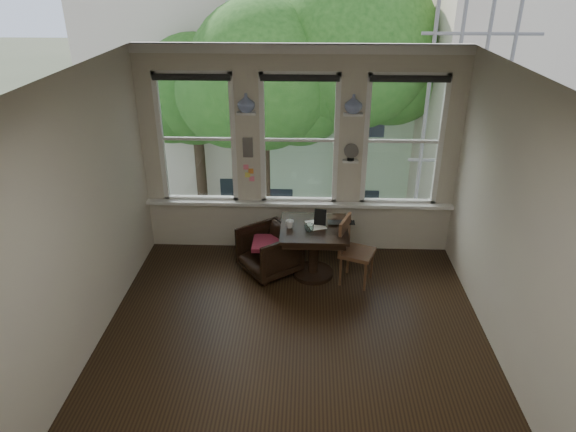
{
  "coord_description": "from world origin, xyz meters",
  "views": [
    {
      "loc": [
        0.12,
        -4.74,
        3.88
      ],
      "look_at": [
        -0.11,
        0.9,
        1.15
      ],
      "focal_mm": 32.0,
      "sensor_mm": 36.0,
      "label": 1
    }
  ],
  "objects_px": {
    "armchair_left": "(269,251)",
    "side_chair_right": "(357,252)",
    "table": "(313,251)",
    "mug": "(290,224)",
    "laptop": "(342,225)"
  },
  "relations": [
    {
      "from": "table",
      "to": "mug",
      "type": "distance_m",
      "value": 0.54
    },
    {
      "from": "side_chair_right",
      "to": "mug",
      "type": "relative_size",
      "value": 8.44
    },
    {
      "from": "side_chair_right",
      "to": "laptop",
      "type": "bearing_deg",
      "value": 67.76
    },
    {
      "from": "table",
      "to": "armchair_left",
      "type": "height_order",
      "value": "table"
    },
    {
      "from": "armchair_left",
      "to": "side_chair_right",
      "type": "bearing_deg",
      "value": 42.58
    },
    {
      "from": "side_chair_right",
      "to": "armchair_left",
      "type": "bearing_deg",
      "value": 100.89
    },
    {
      "from": "laptop",
      "to": "armchair_left",
      "type": "bearing_deg",
      "value": 179.4
    },
    {
      "from": "laptop",
      "to": "side_chair_right",
      "type": "bearing_deg",
      "value": -43.05
    },
    {
      "from": "armchair_left",
      "to": "side_chair_right",
      "type": "height_order",
      "value": "side_chair_right"
    },
    {
      "from": "table",
      "to": "laptop",
      "type": "bearing_deg",
      "value": 8.54
    },
    {
      "from": "laptop",
      "to": "table",
      "type": "bearing_deg",
      "value": -171.37
    },
    {
      "from": "side_chair_right",
      "to": "mug",
      "type": "bearing_deg",
      "value": 103.33
    },
    {
      "from": "laptop",
      "to": "mug",
      "type": "distance_m",
      "value": 0.7
    },
    {
      "from": "armchair_left",
      "to": "mug",
      "type": "relative_size",
      "value": 6.61
    },
    {
      "from": "armchair_left",
      "to": "side_chair_right",
      "type": "distance_m",
      "value": 1.23
    }
  ]
}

